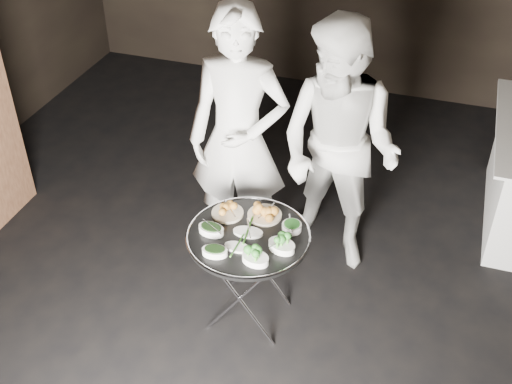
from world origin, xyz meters
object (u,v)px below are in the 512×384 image
(serving_tray, at_px, (248,236))
(waiter_left, at_px, (239,140))
(waiter_right, at_px, (339,150))
(tray_stand, at_px, (249,274))

(serving_tray, height_order, waiter_left, waiter_left)
(serving_tray, relative_size, waiter_right, 0.42)
(tray_stand, distance_m, waiter_right, 1.04)
(tray_stand, height_order, waiter_left, waiter_left)
(tray_stand, relative_size, serving_tray, 0.91)
(waiter_right, bearing_deg, serving_tray, -97.15)
(tray_stand, bearing_deg, waiter_left, 113.95)
(tray_stand, bearing_deg, serving_tray, 180.00)
(tray_stand, height_order, waiter_right, waiter_right)
(serving_tray, height_order, waiter_right, waiter_right)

